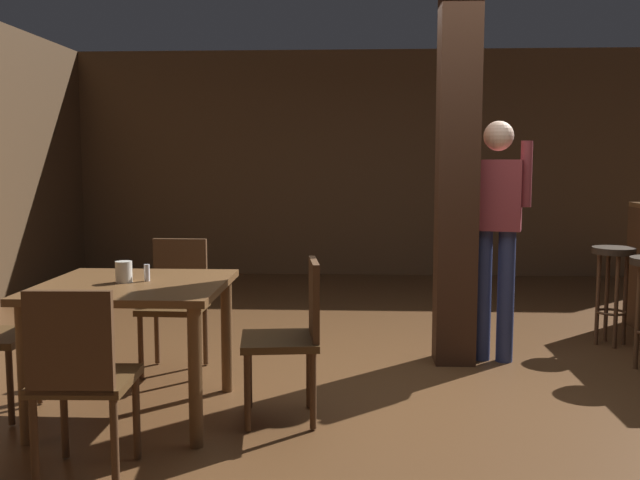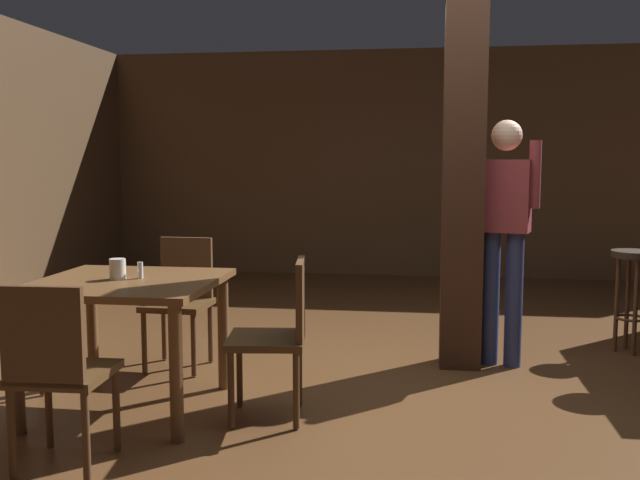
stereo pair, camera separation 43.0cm
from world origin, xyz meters
name	(u,v)px [view 2 (the right image)]	position (x,y,z in m)	size (l,w,h in m)	color
ground_plane	(423,387)	(0.00, 0.00, 0.00)	(10.80, 10.80, 0.00)	brown
wall_back	(424,164)	(0.00, 4.50, 1.40)	(8.00, 0.10, 2.80)	brown
pillar	(463,167)	(0.26, 0.54, 1.40)	(0.28, 0.28, 2.80)	#382114
dining_table	(128,300)	(-1.69, -0.64, 0.65)	(1.02, 1.02, 0.77)	brown
chair_north	(181,295)	(-1.69, 0.26, 0.51)	(0.43, 0.43, 0.89)	#4C3319
chair_east	(280,330)	(-0.80, -0.67, 0.51)	(0.47, 0.47, 0.89)	#4C3319
chair_south	(56,367)	(-1.67, -1.50, 0.51)	(0.44, 0.44, 0.89)	#4C3319
napkin_cup	(118,269)	(-1.75, -0.64, 0.82)	(0.09, 0.09, 0.12)	silver
salt_shaker	(140,270)	(-1.63, -0.59, 0.81)	(0.03, 0.03, 0.10)	silver
standing_person	(504,224)	(0.55, 0.59, 1.00)	(0.47, 0.28, 1.72)	maroon
bar_stool_mid	(633,278)	(1.55, 1.08, 0.57)	(0.32, 0.32, 0.77)	#2D2319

